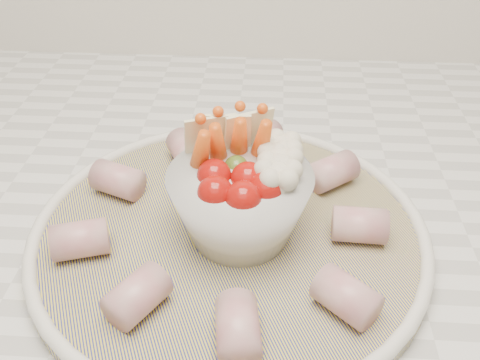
{
  "coord_description": "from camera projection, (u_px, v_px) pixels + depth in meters",
  "views": [
    {
      "loc": [
        0.1,
        0.98,
        1.25
      ],
      "look_at": [
        0.07,
        1.34,
        0.99
      ],
      "focal_mm": 40.0,
      "sensor_mm": 36.0,
      "label": 1
    }
  ],
  "objects": [
    {
      "name": "serving_platter",
      "position": [
        229.0,
        233.0,
        0.48
      ],
      "size": [
        0.46,
        0.46,
        0.02
      ],
      "color": "navy",
      "rests_on": "kitchen_counter"
    },
    {
      "name": "veggie_bowl",
      "position": [
        242.0,
        195.0,
        0.45
      ],
      "size": [
        0.12,
        0.12,
        0.11
      ],
      "color": "silver",
      "rests_on": "serving_platter"
    },
    {
      "name": "cured_meat_rolls",
      "position": [
        229.0,
        216.0,
        0.47
      ],
      "size": [
        0.28,
        0.29,
        0.03
      ],
      "color": "#AB4E5B",
      "rests_on": "serving_platter"
    }
  ]
}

